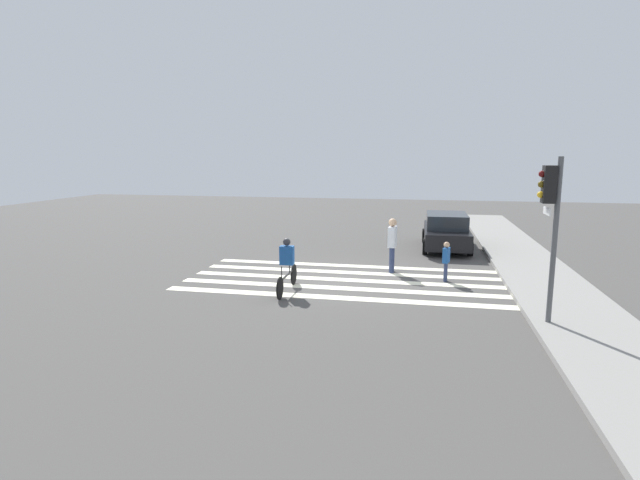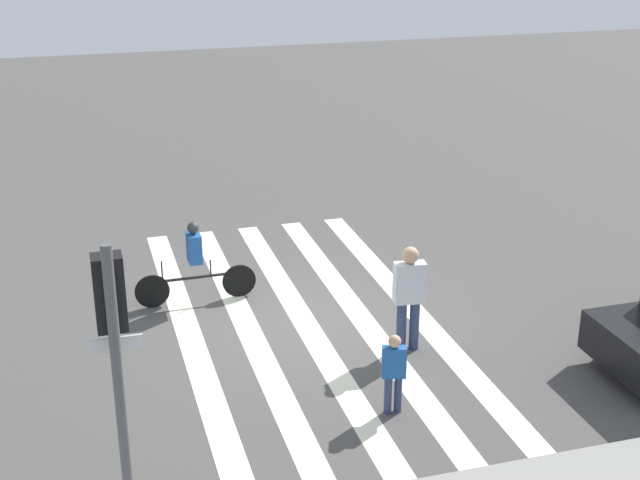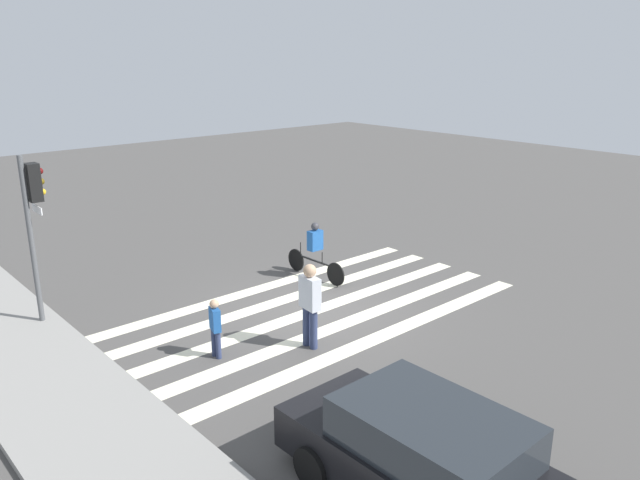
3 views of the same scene
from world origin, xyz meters
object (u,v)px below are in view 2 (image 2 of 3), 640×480
object	(u,v)px
traffic_light	(115,344)
pedestrian_adult_tall_backpack	(394,369)
pedestrian_adult_blue_shirt	(409,293)
cyclist_far_lane	(195,259)

from	to	relation	value
traffic_light	pedestrian_adult_tall_backpack	bearing A→B (deg)	-152.92
traffic_light	pedestrian_adult_tall_backpack	size ratio (longest dim) A/B	3.10
pedestrian_adult_blue_shirt	cyclist_far_lane	bearing A→B (deg)	-36.52
traffic_light	pedestrian_adult_blue_shirt	xyz separation A→B (m)	(-4.88, -3.78, -1.72)
pedestrian_adult_tall_backpack	cyclist_far_lane	size ratio (longest dim) A/B	0.56
traffic_light	pedestrian_adult_tall_backpack	distance (m)	4.90
pedestrian_adult_tall_backpack	pedestrian_adult_blue_shirt	bearing A→B (deg)	-100.84
pedestrian_adult_tall_backpack	traffic_light	bearing A→B (deg)	43.90
traffic_light	cyclist_far_lane	size ratio (longest dim) A/B	1.73
traffic_light	cyclist_far_lane	bearing A→B (deg)	-104.95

